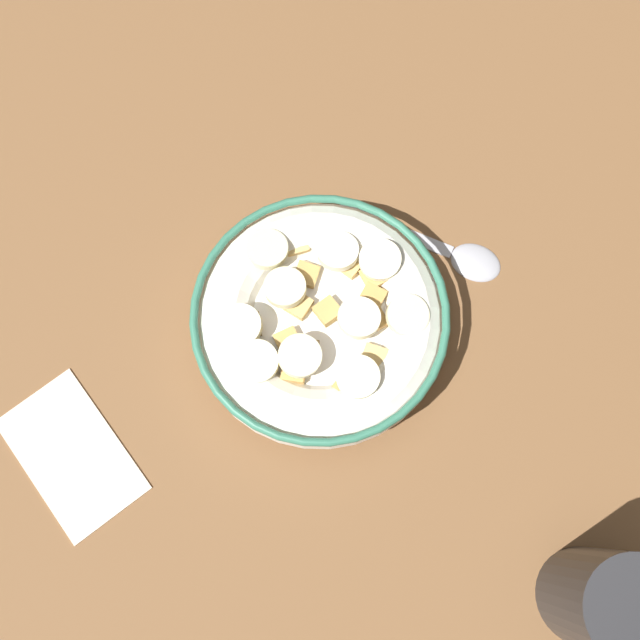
{
  "coord_description": "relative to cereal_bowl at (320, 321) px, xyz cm",
  "views": [
    {
      "loc": [
        11.14,
        -8.71,
        55.39
      ],
      "look_at": [
        0.0,
        0.0,
        3.0
      ],
      "focal_mm": 42.19,
      "sensor_mm": 36.0,
      "label": 1
    }
  ],
  "objects": [
    {
      "name": "ground_plane",
      "position": [
        0.01,
        -0.02,
        -3.59
      ],
      "size": [
        107.2,
        107.2,
        2.0
      ],
      "primitive_type": "cube",
      "color": "brown"
    },
    {
      "name": "cereal_bowl",
      "position": [
        0.0,
        0.0,
        0.0
      ],
      "size": [
        18.48,
        18.48,
        5.53
      ],
      "color": "silver",
      "rests_on": "ground_plane"
    },
    {
      "name": "spoon",
      "position": [
        1.63,
        12.04,
        -2.24
      ],
      "size": [
        12.91,
        8.29,
        0.8
      ],
      "color": "#A5A5AD",
      "rests_on": "ground_plane"
    },
    {
      "name": "coffee_mug",
      "position": [
        26.49,
        2.63,
        2.31
      ],
      "size": [
        9.7,
        6.56,
        9.78
      ],
      "color": "#262628",
      "rests_on": "ground_plane"
    },
    {
      "name": "folded_napkin",
      "position": [
        -3.73,
        -20.03,
        -2.44
      ],
      "size": [
        11.08,
        6.7,
        0.3
      ],
      "primitive_type": "cube",
      "rotation": [
        0.0,
        0.0,
        -0.01
      ],
      "color": "beige",
      "rests_on": "ground_plane"
    }
  ]
}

